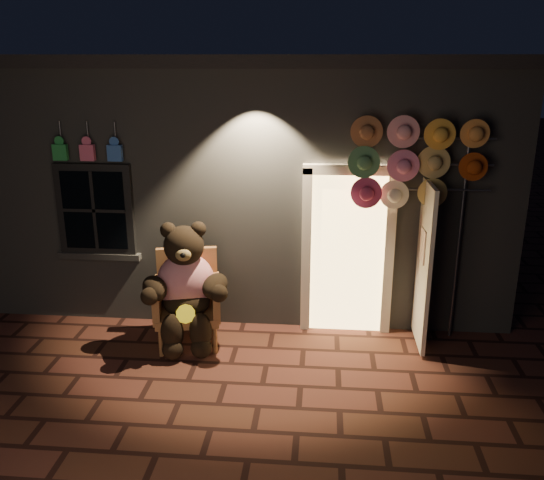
# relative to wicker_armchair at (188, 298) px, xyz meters

# --- Properties ---
(ground) EXTENTS (60.00, 60.00, 0.00)m
(ground) POSITION_rel_wicker_armchair_xyz_m (0.62, -0.97, -0.57)
(ground) COLOR #51271F
(ground) RESTS_ON ground
(shop_building) EXTENTS (7.30, 5.95, 3.51)m
(shop_building) POSITION_rel_wicker_armchair_xyz_m (0.62, 3.01, 1.16)
(shop_building) COLOR slate
(shop_building) RESTS_ON ground
(wicker_armchair) EXTENTS (0.91, 0.85, 1.15)m
(wicker_armchair) POSITION_rel_wicker_armchair_xyz_m (0.00, 0.00, 0.00)
(wicker_armchair) COLOR olive
(wicker_armchair) RESTS_ON ground
(teddy_bear) EXTENTS (1.11, 0.96, 1.56)m
(teddy_bear) POSITION_rel_wicker_armchair_xyz_m (0.02, -0.15, 0.21)
(teddy_bear) COLOR red
(teddy_bear) RESTS_ON ground
(hat_rack) EXTENTS (1.67, 0.22, 2.75)m
(hat_rack) POSITION_rel_wicker_armchair_xyz_m (2.70, 0.30, 1.65)
(hat_rack) COLOR #59595E
(hat_rack) RESTS_ON ground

